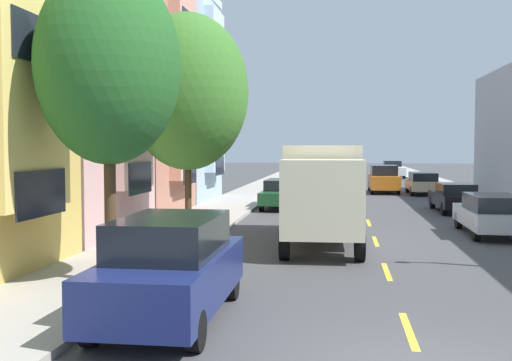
{
  "coord_description": "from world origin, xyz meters",
  "views": [
    {
      "loc": [
        -1.21,
        -8.61,
        3.22
      ],
      "look_at": [
        -5.75,
        23.67,
        1.38
      ],
      "focal_mm": 42.07,
      "sensor_mm": 36.0,
      "label": 1
    }
  ],
  "objects_px": {
    "parked_suv_navy": "(171,267)",
    "moving_orange_sedan": "(384,179)",
    "parked_pickup_burgundy": "(310,170)",
    "parked_sedan_red": "(297,182)",
    "street_tree_second": "(188,92)",
    "delivery_box_truck": "(322,187)",
    "parked_wagon_champagne": "(422,183)",
    "parked_wagon_silver": "(491,213)",
    "parked_wagon_forest": "(282,193)",
    "parked_sedan_black": "(455,197)",
    "street_tree_nearest": "(108,66)",
    "parked_pickup_white": "(393,170)",
    "parked_hatchback_sky": "(299,177)"
  },
  "relations": [
    {
      "from": "parked_suv_navy",
      "to": "moving_orange_sedan",
      "type": "relative_size",
      "value": 1.0
    },
    {
      "from": "parked_sedan_red",
      "to": "parked_pickup_burgundy",
      "type": "bearing_deg",
      "value": 90.22
    },
    {
      "from": "street_tree_second",
      "to": "parked_pickup_burgundy",
      "type": "height_order",
      "value": "street_tree_second"
    },
    {
      "from": "street_tree_second",
      "to": "parked_sedan_black",
      "type": "xyz_separation_m",
      "value": [
        10.79,
        10.31,
        -4.34
      ]
    },
    {
      "from": "moving_orange_sedan",
      "to": "parked_pickup_burgundy",
      "type": "bearing_deg",
      "value": 106.79
    },
    {
      "from": "parked_pickup_burgundy",
      "to": "parked_sedan_red",
      "type": "bearing_deg",
      "value": -89.78
    },
    {
      "from": "delivery_box_truck",
      "to": "parked_suv_navy",
      "type": "distance_m",
      "value": 9.7
    },
    {
      "from": "parked_pickup_white",
      "to": "parked_sedan_red",
      "type": "relative_size",
      "value": 1.18
    },
    {
      "from": "parked_wagon_champagne",
      "to": "parked_pickup_burgundy",
      "type": "bearing_deg",
      "value": 111.91
    },
    {
      "from": "parked_sedan_black",
      "to": "parked_suv_navy",
      "type": "height_order",
      "value": "parked_suv_navy"
    },
    {
      "from": "street_tree_second",
      "to": "parked_wagon_champagne",
      "type": "relative_size",
      "value": 1.62
    },
    {
      "from": "street_tree_second",
      "to": "delivery_box_truck",
      "type": "bearing_deg",
      "value": -1.09
    },
    {
      "from": "parked_sedan_black",
      "to": "delivery_box_truck",
      "type": "bearing_deg",
      "value": -120.78
    },
    {
      "from": "delivery_box_truck",
      "to": "moving_orange_sedan",
      "type": "distance_m",
      "value": 22.89
    },
    {
      "from": "street_tree_nearest",
      "to": "parked_sedan_red",
      "type": "height_order",
      "value": "street_tree_nearest"
    },
    {
      "from": "delivery_box_truck",
      "to": "parked_pickup_burgundy",
      "type": "relative_size",
      "value": 1.44
    },
    {
      "from": "street_tree_nearest",
      "to": "parked_sedan_red",
      "type": "relative_size",
      "value": 1.58
    },
    {
      "from": "street_tree_second",
      "to": "parked_wagon_silver",
      "type": "relative_size",
      "value": 1.62
    },
    {
      "from": "delivery_box_truck",
      "to": "parked_sedan_red",
      "type": "relative_size",
      "value": 1.69
    },
    {
      "from": "parked_wagon_champagne",
      "to": "parked_sedan_red",
      "type": "distance_m",
      "value": 8.49
    },
    {
      "from": "parked_sedan_red",
      "to": "moving_orange_sedan",
      "type": "height_order",
      "value": "moving_orange_sedan"
    },
    {
      "from": "parked_wagon_silver",
      "to": "parked_suv_navy",
      "type": "distance_m",
      "value": 14.66
    },
    {
      "from": "parked_hatchback_sky",
      "to": "parked_sedan_red",
      "type": "relative_size",
      "value": 0.89
    },
    {
      "from": "parked_wagon_forest",
      "to": "parked_sedan_red",
      "type": "height_order",
      "value": "parked_wagon_forest"
    },
    {
      "from": "parked_wagon_silver",
      "to": "street_tree_nearest",
      "type": "bearing_deg",
      "value": -137.88
    },
    {
      "from": "parked_sedan_black",
      "to": "parked_hatchback_sky",
      "type": "bearing_deg",
      "value": 116.25
    },
    {
      "from": "parked_sedan_red",
      "to": "delivery_box_truck",
      "type": "bearing_deg",
      "value": -83.65
    },
    {
      "from": "street_tree_nearest",
      "to": "parked_wagon_forest",
      "type": "xyz_separation_m",
      "value": [
        2.16,
        18.14,
        -4.24
      ]
    },
    {
      "from": "parked_suv_navy",
      "to": "parked_pickup_burgundy",
      "type": "bearing_deg",
      "value": 89.97
    },
    {
      "from": "parked_wagon_silver",
      "to": "moving_orange_sedan",
      "type": "relative_size",
      "value": 0.98
    },
    {
      "from": "parked_pickup_burgundy",
      "to": "parked_wagon_forest",
      "type": "distance_m",
      "value": 31.61
    },
    {
      "from": "parked_wagon_forest",
      "to": "parked_wagon_champagne",
      "type": "distance_m",
      "value": 13.37
    },
    {
      "from": "parked_suv_navy",
      "to": "parked_sedan_red",
      "type": "bearing_deg",
      "value": 89.8
    },
    {
      "from": "parked_wagon_forest",
      "to": "street_tree_second",
      "type": "bearing_deg",
      "value": -101.04
    },
    {
      "from": "delivery_box_truck",
      "to": "parked_sedan_red",
      "type": "bearing_deg",
      "value": 96.35
    },
    {
      "from": "parked_wagon_champagne",
      "to": "parked_wagon_silver",
      "type": "bearing_deg",
      "value": -90.23
    },
    {
      "from": "parked_pickup_white",
      "to": "parked_sedan_black",
      "type": "bearing_deg",
      "value": -89.74
    },
    {
      "from": "parked_wagon_silver",
      "to": "parked_wagon_forest",
      "type": "distance_m",
      "value": 12.02
    },
    {
      "from": "parked_hatchback_sky",
      "to": "parked_wagon_champagne",
      "type": "bearing_deg",
      "value": -38.2
    },
    {
      "from": "parked_hatchback_sky",
      "to": "moving_orange_sedan",
      "type": "relative_size",
      "value": 0.84
    },
    {
      "from": "delivery_box_truck",
      "to": "moving_orange_sedan",
      "type": "xyz_separation_m",
      "value": [
        3.61,
        22.59,
        -0.88
      ]
    },
    {
      "from": "delivery_box_truck",
      "to": "parked_sedan_red",
      "type": "distance_m",
      "value": 21.72
    },
    {
      "from": "parked_pickup_burgundy",
      "to": "parked_wagon_champagne",
      "type": "bearing_deg",
      "value": -68.09
    },
    {
      "from": "street_tree_second",
      "to": "parked_wagon_silver",
      "type": "bearing_deg",
      "value": 13.33
    },
    {
      "from": "parked_sedan_black",
      "to": "parked_sedan_red",
      "type": "xyz_separation_m",
      "value": [
        -8.59,
        11.17,
        0.0
      ]
    },
    {
      "from": "delivery_box_truck",
      "to": "parked_wagon_silver",
      "type": "distance_m",
      "value": 6.64
    },
    {
      "from": "parked_wagon_forest",
      "to": "parked_suv_navy",
      "type": "relative_size",
      "value": 0.98
    },
    {
      "from": "parked_suv_navy",
      "to": "moving_orange_sedan",
      "type": "xyz_separation_m",
      "value": [
        6.11,
        31.92,
        0.0
      ]
    },
    {
      "from": "parked_sedan_black",
      "to": "street_tree_nearest",
      "type": "bearing_deg",
      "value": -121.81
    },
    {
      "from": "street_tree_second",
      "to": "parked_suv_navy",
      "type": "xyz_separation_m",
      "value": [
        2.09,
        -9.41,
        -4.1
      ]
    }
  ]
}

